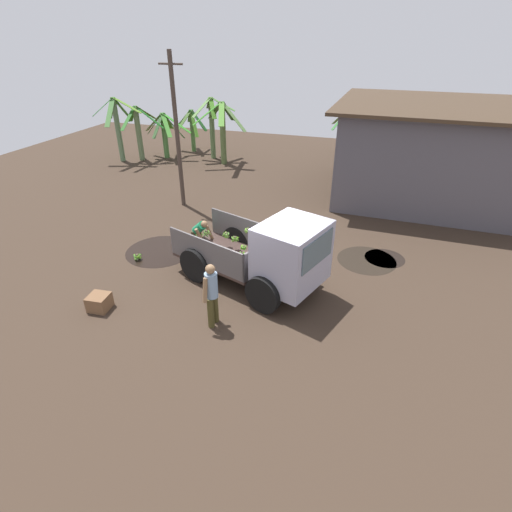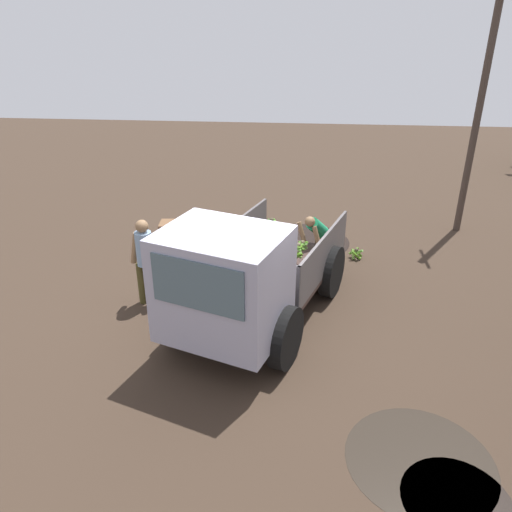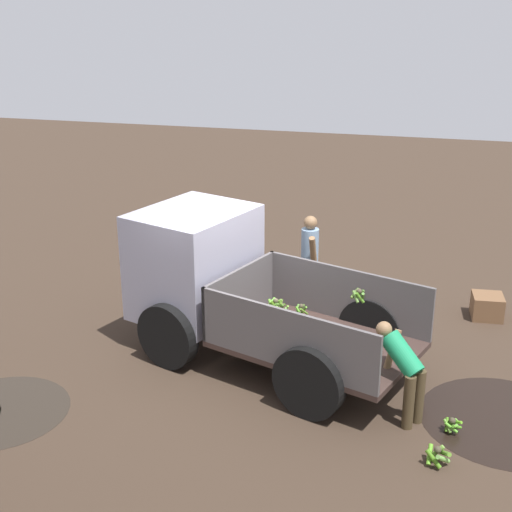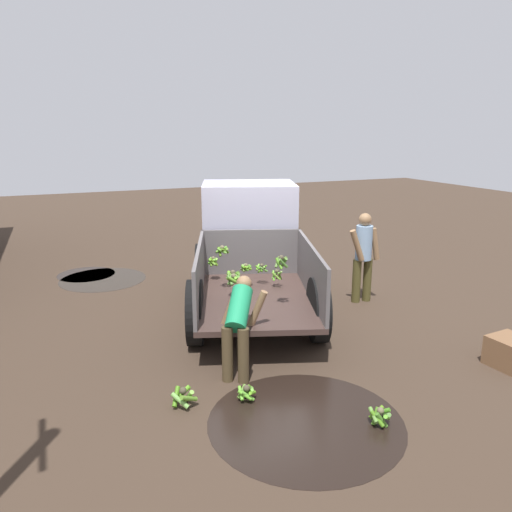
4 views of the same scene
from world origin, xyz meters
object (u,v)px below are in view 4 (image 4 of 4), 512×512
person_foreground_visitor (364,253)px  wooden_crate_0 (510,352)px  banana_bunch_on_ground_1 (380,415)px  banana_bunch_on_ground_0 (246,392)px  banana_bunch_on_ground_2 (183,396)px  cargo_truck (250,240)px  person_worker_loading (239,321)px

person_foreground_visitor → wooden_crate_0: (-2.94, -0.34, -0.71)m
banana_bunch_on_ground_1 → person_foreground_visitor: bearing=-31.6°
banana_bunch_on_ground_0 → banana_bunch_on_ground_2: bearing=77.2°
person_foreground_visitor → banana_bunch_on_ground_1: size_ratio=6.15×
banana_bunch_on_ground_0 → person_foreground_visitor: bearing=-53.4°
banana_bunch_on_ground_0 → wooden_crate_0: 3.61m
cargo_truck → banana_bunch_on_ground_1: 4.56m
banana_bunch_on_ground_0 → wooden_crate_0: (-0.54, -3.56, 0.09)m
banana_bunch_on_ground_2 → wooden_crate_0: bearing=-99.4°
banana_bunch_on_ground_2 → banana_bunch_on_ground_1: bearing=-122.4°
person_foreground_visitor → banana_bunch_on_ground_2: (-2.23, 3.94, -0.77)m
banana_bunch_on_ground_2 → banana_bunch_on_ground_0: bearing=-102.8°
banana_bunch_on_ground_0 → cargo_truck: bearing=-22.9°
banana_bunch_on_ground_0 → banana_bunch_on_ground_1: (-1.01, -1.13, 0.01)m
cargo_truck → person_foreground_visitor: 2.07m
person_foreground_visitor → banana_bunch_on_ground_2: size_ratio=5.13×
cargo_truck → banana_bunch_on_ground_0: cargo_truck is taller
banana_bunch_on_ground_0 → banana_bunch_on_ground_1: bearing=-131.7°
banana_bunch_on_ground_1 → wooden_crate_0: bearing=-79.2°
cargo_truck → banana_bunch_on_ground_2: (-3.27, 2.16, -0.96)m
person_worker_loading → banana_bunch_on_ground_1: size_ratio=4.62×
person_worker_loading → wooden_crate_0: size_ratio=2.49×
banana_bunch_on_ground_1 → wooden_crate_0: (0.46, -2.43, 0.08)m
banana_bunch_on_ground_1 → banana_bunch_on_ground_2: (1.17, 1.84, 0.02)m
cargo_truck → person_worker_loading: size_ratio=3.66×
person_worker_loading → banana_bunch_on_ground_2: 1.17m
cargo_truck → wooden_crate_0: bearing=-132.7°
person_foreground_visitor → banana_bunch_on_ground_2: 4.59m
person_foreground_visitor → banana_bunch_on_ground_2: person_foreground_visitor is taller
person_foreground_visitor → banana_bunch_on_ground_0: 4.10m
banana_bunch_on_ground_1 → banana_bunch_on_ground_2: 2.18m
banana_bunch_on_ground_0 → banana_bunch_on_ground_2: 0.73m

